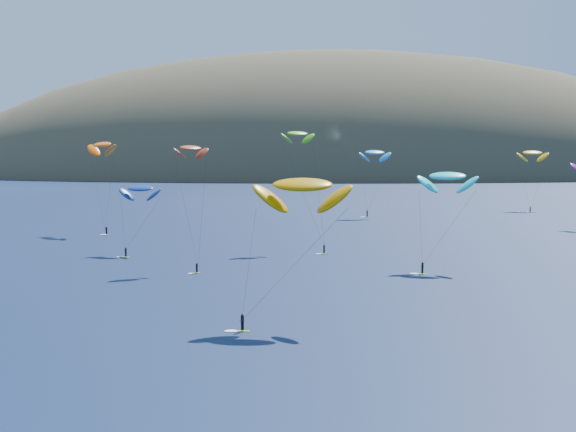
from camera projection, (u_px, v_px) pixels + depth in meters
The scene contains 9 objects.
island at pixel (359, 189), 609.89m from camera, with size 730.00×300.00×210.00m.
kitesurfer_1 at pixel (102, 145), 188.49m from camera, with size 9.77×11.95×23.29m.
kitesurfer_2 at pixel (302, 185), 91.55m from camera, with size 12.64×9.10×18.65m.
kitesurfer_3 at pixel (298, 134), 158.52m from camera, with size 9.47×12.78×24.65m.
kitesurfer_4 at pixel (375, 152), 232.65m from camera, with size 10.05×6.71×21.28m.
kitesurfer_5 at pixel (448, 176), 132.64m from camera, with size 10.95×11.33×17.88m.
kitesurfer_9 at pixel (191, 148), 132.82m from camera, with size 6.54×10.47×21.59m.
kitesurfer_10 at pixel (140, 188), 152.19m from camera, with size 8.24×9.72×14.45m.
kitesurfer_11 at pixel (533, 153), 259.04m from camera, with size 9.93×14.47×21.18m.
Camera 1 is at (-3.34, -48.02, 19.79)m, focal length 50.00 mm.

